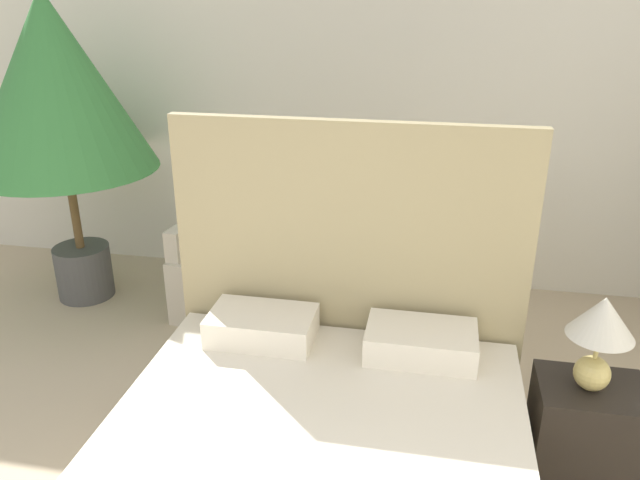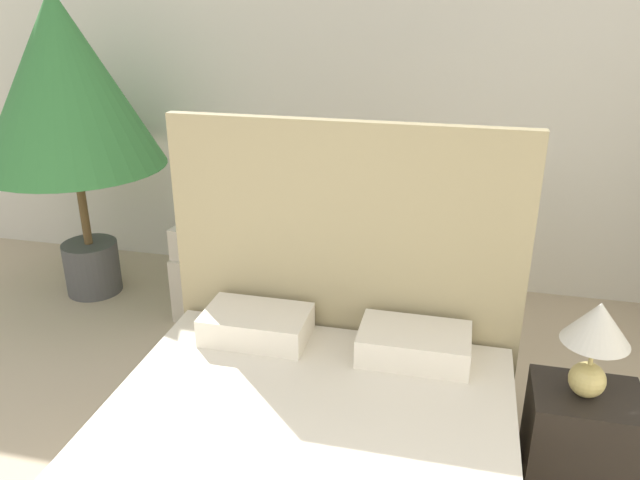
# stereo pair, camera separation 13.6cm
# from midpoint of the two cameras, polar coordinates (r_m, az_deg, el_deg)

# --- Properties ---
(wall_back) EXTENTS (10.00, 0.06, 2.90)m
(wall_back) POSITION_cam_midpoint_polar(r_m,az_deg,el_deg) (4.62, 1.43, 13.61)
(wall_back) COLOR silver
(wall_back) RESTS_ON ground_plane
(armchair_near_window_left) EXTENTS (0.69, 0.70, 0.85)m
(armchair_near_window_left) POSITION_cam_midpoint_polar(r_m,az_deg,el_deg) (4.39, -9.22, -2.98)
(armchair_near_window_left) COLOR beige
(armchair_near_window_left) RESTS_ON ground_plane
(armchair_near_window_right) EXTENTS (0.67, 0.68, 0.85)m
(armchair_near_window_right) POSITION_cam_midpoint_polar(r_m,az_deg,el_deg) (4.17, 3.98, -4.15)
(armchair_near_window_right) COLOR beige
(armchair_near_window_right) RESTS_ON ground_plane
(potted_palm) EXTENTS (1.24, 1.24, 2.15)m
(potted_palm) POSITION_cam_midpoint_polar(r_m,az_deg,el_deg) (4.57, -23.87, 12.50)
(potted_palm) COLOR #4C4C4C
(potted_palm) RESTS_ON ground_plane
(nightstand) EXTENTS (0.48, 0.37, 0.47)m
(nightstand) POSITION_cam_midpoint_polar(r_m,az_deg,el_deg) (3.24, 21.95, -15.77)
(nightstand) COLOR black
(nightstand) RESTS_ON ground_plane
(table_lamp) EXTENTS (0.29, 0.29, 0.46)m
(table_lamp) POSITION_cam_midpoint_polar(r_m,az_deg,el_deg) (2.94, 23.07, -7.50)
(table_lamp) COLOR tan
(table_lamp) RESTS_ON nightstand
(side_table) EXTENTS (0.34, 0.34, 0.49)m
(side_table) POSITION_cam_midpoint_polar(r_m,az_deg,el_deg) (4.30, -2.70, -3.97)
(side_table) COLOR gold
(side_table) RESTS_ON ground_plane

